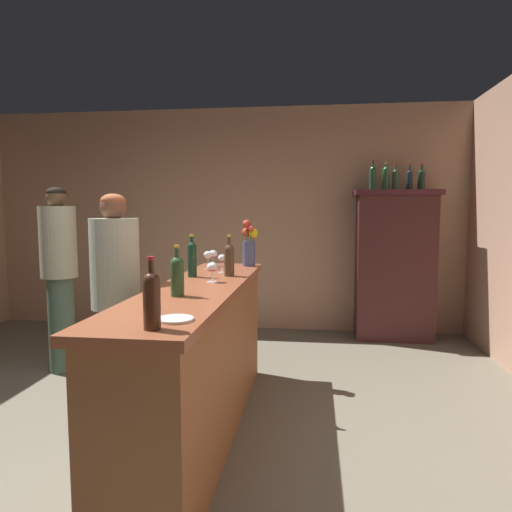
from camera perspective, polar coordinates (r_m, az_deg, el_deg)
The scene contains 21 objects.
floor at distance 3.07m, azimuth -17.13°, elevation -23.06°, with size 8.13×8.13×0.00m, color #706957.
wall_back at distance 5.74m, azimuth -4.25°, elevation 4.53°, with size 5.94×0.12×2.70m, color tan.
bar_counter at distance 3.06m, azimuth -7.08°, elevation -12.74°, with size 0.53×2.45×0.99m.
display_cabinet at distance 5.41m, azimuth 16.88°, elevation -0.76°, with size 0.93×0.46×1.69m.
wine_bottle_merlot at distance 3.32m, azimuth -3.36°, elevation -0.30°, with size 0.07×0.07×0.30m.
wine_bottle_pinot at distance 2.57m, azimuth -9.80°, elevation -2.26°, with size 0.08×0.08×0.29m.
wine_bottle_chardonnay at distance 1.88m, azimuth -12.86°, elevation -5.07°, with size 0.07×0.07×0.29m.
wine_bottle_rose at distance 3.31m, azimuth -7.96°, elevation -0.16°, with size 0.07×0.07×0.31m.
wine_glass_front at distance 3.05m, azimuth -5.48°, elevation -1.53°, with size 0.07×0.07×0.13m.
wine_glass_mid at distance 3.76m, azimuth -6.01°, elevation 0.07°, with size 0.07×0.07×0.15m.
wine_glass_rear at distance 3.51m, azimuth -4.26°, elevation -0.43°, with size 0.06×0.06×0.14m.
wine_glass_spare at distance 3.91m, azimuth -5.39°, elevation 0.14°, with size 0.08×0.08×0.14m.
flower_arrangement at distance 3.92m, azimuth -0.88°, elevation 1.40°, with size 0.15×0.13×0.40m.
cheese_plate at distance 2.03m, azimuth -10.02°, elevation -7.77°, with size 0.16×0.16×0.01m, color white.
display_bottle_left at distance 5.35m, azimuth 14.33°, elevation 9.54°, with size 0.07×0.07×0.34m.
display_bottle_midleft at distance 5.37m, azimuth 15.88°, elevation 9.42°, with size 0.08×0.08×0.31m.
display_bottle_center at distance 5.39m, azimuth 17.00°, elevation 9.22°, with size 0.07×0.07×0.29m.
display_bottle_midright at distance 5.41m, azimuth 18.57°, elevation 9.08°, with size 0.07×0.07×0.29m.
display_bottle_right at distance 5.44m, azimuth 19.90°, elevation 9.07°, with size 0.08×0.08×0.29m.
patron_near_entrance at distance 3.24m, azimuth -17.04°, elevation -5.19°, with size 0.32×0.32×1.58m.
patron_in_grey at distance 4.47m, azimuth -23.30°, elevation -1.71°, with size 0.32×0.32×1.67m.
Camera 1 is at (1.15, -2.44, 1.46)m, focal length 32.10 mm.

